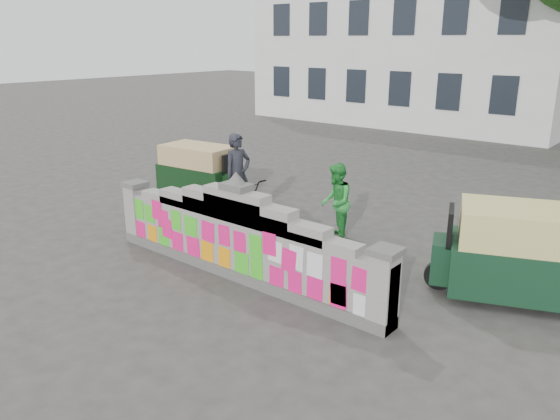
{
  "coord_description": "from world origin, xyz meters",
  "views": [
    {
      "loc": [
        6.56,
        -6.68,
        4.24
      ],
      "look_at": [
        0.18,
        1.0,
        1.1
      ],
      "focal_mm": 35.0,
      "sensor_mm": 36.0,
      "label": 1
    }
  ],
  "objects": [
    {
      "name": "parapet_wall",
      "position": [
        -0.0,
        -0.01,
        0.75
      ],
      "size": [
        6.48,
        0.44,
        2.01
      ],
      "color": "#4C4C49",
      "rests_on": "ground"
    },
    {
      "name": "pedestrian",
      "position": [
        0.25,
        2.82,
        0.85
      ],
      "size": [
        0.98,
        1.04,
        1.7
      ],
      "primitive_type": "imported",
      "rotation": [
        0.0,
        0.0,
        -1.02
      ],
      "color": "green",
      "rests_on": "ground"
    },
    {
      "name": "cyclist_rider",
      "position": [
        -2.17,
        2.28,
        0.96
      ],
      "size": [
        0.56,
        0.76,
        1.91
      ],
      "primitive_type": "imported",
      "rotation": [
        0.0,
        0.0,
        1.41
      ],
      "color": "#22232B",
      "rests_on": "ground"
    },
    {
      "name": "building",
      "position": [
        -7.0,
        21.98,
        4.01
      ],
      "size": [
        16.0,
        10.0,
        8.9
      ],
      "color": "silver",
      "rests_on": "ground"
    },
    {
      "name": "cyclist_bike",
      "position": [
        -2.17,
        2.28,
        0.56
      ],
      "size": [
        2.24,
        1.08,
        1.13
      ],
      "primitive_type": "imported",
      "rotation": [
        0.0,
        0.0,
        1.41
      ],
      "color": "black",
      "rests_on": "ground"
    },
    {
      "name": "rickshaw_right",
      "position": [
        4.31,
        2.4,
        0.84
      ],
      "size": [
        2.99,
        2.19,
        1.61
      ],
      "rotation": [
        0.0,
        0.0,
        3.53
      ],
      "color": "#10311D",
      "rests_on": "ground"
    },
    {
      "name": "ground",
      "position": [
        0.0,
        0.0,
        0.0
      ],
      "size": [
        100.0,
        100.0,
        0.0
      ],
      "primitive_type": "plane",
      "color": "#383533",
      "rests_on": "ground"
    },
    {
      "name": "rickshaw_left",
      "position": [
        -4.67,
        3.35,
        0.74
      ],
      "size": [
        2.62,
        1.42,
        1.42
      ],
      "rotation": [
        0.0,
        0.0,
        0.11
      ],
      "color": "black",
      "rests_on": "ground"
    }
  ]
}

